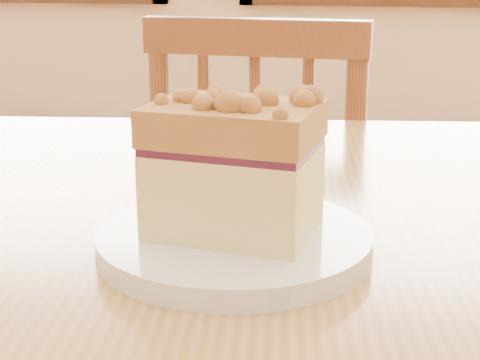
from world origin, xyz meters
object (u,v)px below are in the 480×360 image
object	(u,v)px
cafe_table_main	(166,288)
cafe_chair_main	(271,242)
plate	(234,242)
cake_slice	(235,162)

from	to	relation	value
cafe_table_main	cafe_chair_main	size ratio (longest dim) A/B	1.45
cafe_chair_main	plate	world-z (taller)	cafe_chair_main
cafe_table_main	cafe_chair_main	world-z (taller)	cafe_chair_main
plate	cake_slice	bearing A→B (deg)	58.40
cake_slice	cafe_chair_main	bearing A→B (deg)	103.67
cafe_chair_main	cafe_table_main	bearing A→B (deg)	91.83
plate	cafe_chair_main	bearing A→B (deg)	94.54
plate	cafe_table_main	bearing A→B (deg)	129.32
cake_slice	cafe_table_main	bearing A→B (deg)	138.76
cafe_table_main	cake_slice	xyz separation A→B (m)	(0.09, -0.11, 0.18)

